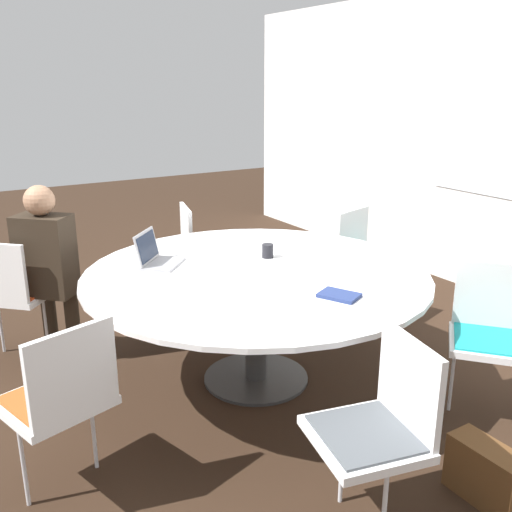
# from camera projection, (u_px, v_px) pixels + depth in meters

# --- Properties ---
(ground_plane) EXTENTS (16.00, 16.00, 0.00)m
(ground_plane) POSITION_uv_depth(u_px,v_px,m) (256.00, 379.00, 3.74)
(ground_plane) COLOR black
(conference_table) EXTENTS (2.13, 2.13, 0.74)m
(conference_table) POSITION_uv_depth(u_px,v_px,m) (256.00, 285.00, 3.54)
(conference_table) COLOR #333333
(conference_table) RESTS_ON ground_plane
(chair_0) EXTENTS (0.61, 0.61, 0.88)m
(chair_0) POSITION_uv_depth(u_px,v_px,m) (12.00, 287.00, 3.86)
(chair_0) COLOR white
(chair_0) RESTS_ON ground_plane
(chair_1) EXTENTS (0.53, 0.54, 0.88)m
(chair_1) POSITION_uv_depth(u_px,v_px,m) (61.00, 393.00, 2.56)
(chair_1) COLOR white
(chair_1) RESTS_ON ground_plane
(chair_2) EXTENTS (0.52, 0.51, 0.88)m
(chair_2) POSITION_uv_depth(u_px,v_px,m) (380.00, 420.00, 2.35)
(chair_2) COLOR white
(chair_2) RESTS_ON ground_plane
(chair_3) EXTENTS (0.61, 0.61, 0.88)m
(chair_3) POSITION_uv_depth(u_px,v_px,m) (491.00, 327.00, 3.24)
(chair_3) COLOR white
(chair_3) RESTS_ON ground_plane
(chair_4) EXTENTS (0.52, 0.54, 0.88)m
(chair_4) POSITION_uv_depth(u_px,v_px,m) (365.00, 254.00, 4.60)
(chair_4) COLOR white
(chair_4) RESTS_ON ground_plane
(chair_5) EXTENTS (0.53, 0.52, 0.88)m
(chair_5) POSITION_uv_depth(u_px,v_px,m) (202.00, 246.00, 4.83)
(chair_5) COLOR white
(chair_5) RESTS_ON ground_plane
(person_0) EXTENTS (0.41, 0.41, 1.23)m
(person_0) POSITION_uv_depth(u_px,v_px,m) (47.00, 259.00, 3.83)
(person_0) COLOR #2D2319
(person_0) RESTS_ON ground_plane
(laptop) EXTENTS (0.37, 0.37, 0.21)m
(laptop) POSITION_uv_depth(u_px,v_px,m) (156.00, 256.00, 3.64)
(laptop) COLOR #99999E
(laptop) RESTS_ON conference_table
(spiral_notebook) EXTENTS (0.25, 0.23, 0.02)m
(spiral_notebook) POSITION_uv_depth(u_px,v_px,m) (339.00, 295.00, 3.10)
(spiral_notebook) COLOR navy
(spiral_notebook) RESTS_ON conference_table
(coffee_cup) EXTENTS (0.08, 0.08, 0.09)m
(coffee_cup) POSITION_uv_depth(u_px,v_px,m) (268.00, 251.00, 3.78)
(coffee_cup) COLOR black
(coffee_cup) RESTS_ON conference_table
(handbag) EXTENTS (0.36, 0.16, 0.28)m
(handbag) POSITION_uv_depth(u_px,v_px,m) (487.00, 474.00, 2.62)
(handbag) COLOR #513319
(handbag) RESTS_ON ground_plane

